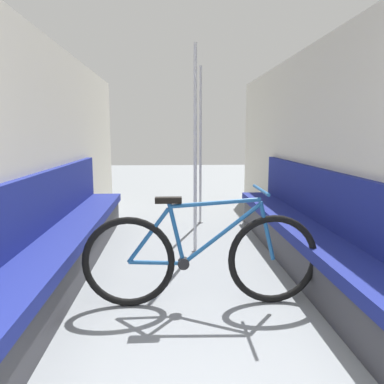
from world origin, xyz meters
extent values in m
cube|color=beige|center=(-1.42, 2.79, 1.14)|extent=(0.10, 8.78, 2.28)
cube|color=beige|center=(1.42, 2.79, 1.14)|extent=(0.10, 8.78, 2.28)
cube|color=#3D3D42|center=(-1.14, 2.75, 0.17)|extent=(0.39, 4.54, 0.34)
cube|color=navy|center=(-1.14, 2.75, 0.39)|extent=(0.46, 4.54, 0.10)
cube|color=navy|center=(-1.34, 2.75, 0.71)|extent=(0.07, 4.54, 0.53)
cube|color=#3D3D42|center=(1.14, 2.75, 0.17)|extent=(0.39, 4.54, 0.34)
cube|color=navy|center=(1.14, 2.75, 0.39)|extent=(0.46, 4.54, 0.10)
cube|color=navy|center=(1.34, 2.75, 0.71)|extent=(0.07, 4.54, 0.53)
torus|color=black|center=(-0.49, 2.28, 0.35)|extent=(0.71, 0.05, 0.71)
torus|color=black|center=(0.63, 2.28, 0.35)|extent=(0.71, 0.05, 0.71)
cylinder|color=#1E5693|center=(-0.28, 2.28, 0.35)|extent=(0.42, 0.03, 0.05)
cylinder|color=#1E5693|center=(-0.34, 2.28, 0.56)|extent=(0.33, 0.03, 0.43)
cylinder|color=#1E5693|center=(-0.13, 2.28, 0.59)|extent=(0.14, 0.03, 0.50)
cylinder|color=#1E5693|center=(0.22, 2.28, 0.57)|extent=(0.61, 0.03, 0.48)
cylinder|color=#1E5693|center=(0.17, 2.28, 0.81)|extent=(0.70, 0.03, 0.08)
cylinder|color=#1E5693|center=(0.57, 2.28, 0.58)|extent=(0.14, 0.03, 0.47)
cylinder|color=black|center=(-0.07, 2.28, 0.34)|extent=(0.09, 0.06, 0.09)
cube|color=black|center=(-0.18, 2.28, 0.83)|extent=(0.20, 0.07, 0.04)
cylinder|color=#1E5693|center=(0.52, 2.28, 0.90)|extent=(0.02, 0.46, 0.02)
cylinder|color=gray|center=(0.11, 3.60, 0.01)|extent=(0.08, 0.08, 0.01)
cylinder|color=silver|center=(0.11, 3.60, 1.13)|extent=(0.04, 0.04, 2.26)
cylinder|color=gray|center=(0.27, 4.95, 0.01)|extent=(0.08, 0.08, 0.01)
cylinder|color=silver|center=(0.27, 4.95, 1.13)|extent=(0.04, 0.04, 2.26)
camera|label=1|loc=(-0.16, -0.48, 1.33)|focal=35.00mm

